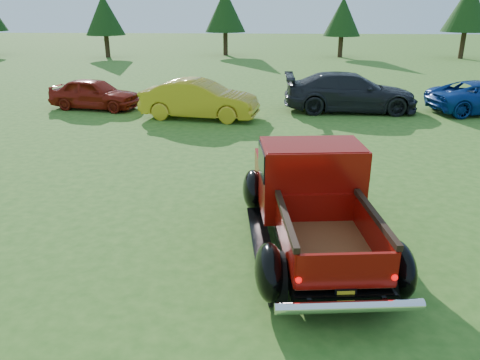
% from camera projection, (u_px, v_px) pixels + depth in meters
% --- Properties ---
extents(ground, '(120.00, 120.00, 0.00)m').
position_uv_depth(ground, '(251.00, 230.00, 8.67)').
color(ground, '#305D1A').
rests_on(ground, ground).
extents(tree_west, '(2.94, 2.94, 4.60)m').
position_uv_depth(tree_west, '(104.00, 15.00, 35.24)').
color(tree_west, '#332114').
rests_on(tree_west, ground).
extents(tree_mid_left, '(3.20, 3.20, 5.00)m').
position_uv_depth(tree_mid_left, '(225.00, 11.00, 36.57)').
color(tree_mid_left, '#332114').
rests_on(tree_mid_left, ground).
extents(tree_mid_right, '(2.82, 2.82, 4.40)m').
position_uv_depth(tree_mid_right, '(343.00, 17.00, 35.34)').
color(tree_mid_right, '#332114').
rests_on(tree_mid_right, ground).
extents(tree_east, '(3.46, 3.46, 5.40)m').
position_uv_depth(tree_east, '(468.00, 7.00, 34.18)').
color(tree_east, '#332114').
rests_on(tree_east, ground).
extents(pickup_truck, '(2.62, 4.89, 1.76)m').
position_uv_depth(pickup_truck, '(310.00, 195.00, 8.10)').
color(pickup_truck, black).
rests_on(pickup_truck, ground).
extents(show_car_red, '(3.74, 2.07, 1.20)m').
position_uv_depth(show_car_red, '(95.00, 94.00, 18.43)').
color(show_car_red, maroon).
rests_on(show_car_red, ground).
extents(show_car_yellow, '(4.39, 2.14, 1.38)m').
position_uv_depth(show_car_yellow, '(199.00, 99.00, 16.86)').
color(show_car_yellow, gold).
rests_on(show_car_yellow, ground).
extents(show_car_grey, '(5.05, 2.06, 1.47)m').
position_uv_depth(show_car_grey, '(350.00, 92.00, 17.99)').
color(show_car_grey, black).
rests_on(show_car_grey, ground).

